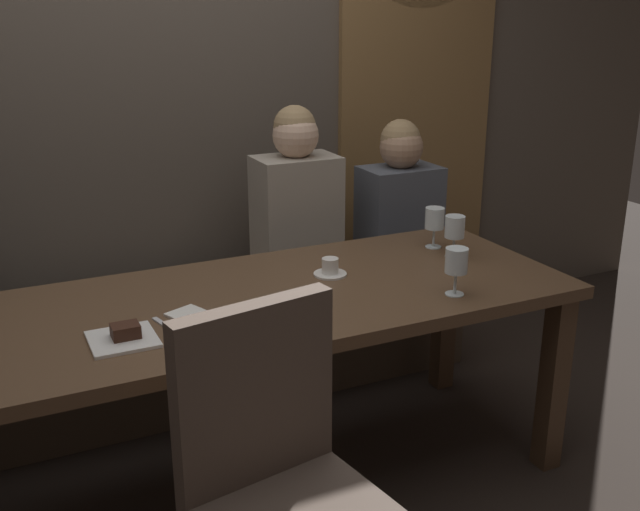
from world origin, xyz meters
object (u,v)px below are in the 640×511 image
Objects in this scene: wine_glass_near_right at (435,220)px; dessert_plate at (124,336)px; banquette_bench at (201,352)px; diner_bearded at (296,204)px; diner_far_end at (399,202)px; fork_on_table at (167,327)px; chair_near_side at (280,475)px; espresso_cup at (330,268)px; wine_glass_end_right at (455,229)px; wine_glass_far_left at (456,263)px; dining_table at (255,321)px.

wine_glass_near_right reaches higher than dessert_plate.
banquette_bench is 0.77m from diner_bearded.
fork_on_table is (-1.32, -0.83, -0.05)m from diner_far_end.
espresso_cup is (0.53, 0.80, 0.21)m from chair_near_side.
espresso_cup is at bearing 3.99° from fork_on_table.
diner_bearded is 4.29× the size of dessert_plate.
wine_glass_near_right and wine_glass_end_right have the same top height.
diner_bearded is 0.65m from wine_glass_near_right.
chair_near_side is at bearing -65.67° from dessert_plate.
chair_near_side is 1.35× the size of diner_far_end.
fork_on_table is (-0.94, 0.15, -0.11)m from wine_glass_far_left.
diner_far_end reaches higher than espresso_cup.
banquette_bench is at bearing -179.50° from diner_far_end.
banquette_bench is at bearing 90.00° from dining_table.
espresso_cup reaches higher than dining_table.
wine_glass_far_left is (0.14, -1.00, 0.02)m from diner_bearded.
wine_glass_near_right is (-0.15, -0.52, 0.06)m from diner_far_end.
espresso_cup reaches higher than dessert_plate.
banquette_bench is 13.16× the size of dessert_plate.
diner_far_end is (1.21, 1.43, 0.23)m from chair_near_side.
diner_bearded reaches higher than espresso_cup.
diner_bearded reaches higher than banquette_bench.
wine_glass_far_left is at bearing -57.68° from banquette_bench.
wine_glass_end_right is (-0.15, -0.65, 0.06)m from diner_far_end.
wine_glass_near_right is at bearing -106.53° from diner_far_end.
diner_bearded is 1.17m from fork_on_table.
dessert_plate is (-1.08, 0.11, -0.10)m from wine_glass_far_left.
wine_glass_near_right is at bearing -55.47° from diner_bearded.
wine_glass_end_right reaches higher than banquette_bench.
banquette_bench is 15.24× the size of wine_glass_near_right.
fork_on_table is at bearing -147.80° from diner_far_end.
diner_far_end reaches higher than dining_table.
wine_glass_far_left is (0.83, 0.45, 0.29)m from chair_near_side.
dessert_plate is 1.12× the size of fork_on_table.
chair_near_side is at bearing -98.45° from banquette_bench.
diner_far_end is 4.43× the size of wine_glass_near_right.
dessert_plate is (-0.46, -0.16, 0.10)m from dining_table.
banquette_bench is at bearing 55.00° from fork_on_table.
dessert_plate is at bearing -160.82° from dining_table.
espresso_cup is 0.68m from fork_on_table.
espresso_cup is (-0.29, 0.35, -0.09)m from wine_glass_far_left.
wine_glass_near_right is at bearing 12.85° from dining_table.
wine_glass_near_right is at bearing 12.42° from espresso_cup.
diner_far_end is (1.00, 0.71, 0.14)m from dining_table.
wine_glass_far_left is 0.96× the size of fork_on_table.
diner_far_end is 1.70m from dessert_plate.
diner_far_end is 3.82× the size of dessert_plate.
espresso_cup is (0.32, -0.62, 0.54)m from banquette_bench.
dining_table reaches higher than banquette_bench.
banquette_bench is at bearing 148.90° from wine_glass_near_right.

